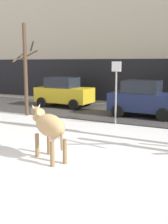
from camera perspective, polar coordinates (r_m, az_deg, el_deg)
ground_plane at (r=8.09m, az=-7.32°, el=-10.23°), size 120.00×120.00×0.00m
road_strip at (r=15.65m, az=10.80°, el=-0.45°), size 60.00×5.60×0.01m
building_facade at (r=21.51m, az=16.27°, el=19.47°), size 44.00×6.10×13.00m
cow_tan at (r=8.14m, az=-7.07°, el=-2.80°), size 1.86×1.29×1.54m
car_yellow_hatchback at (r=17.96m, az=-4.07°, el=3.99°), size 3.53×1.97×1.86m
car_navy_hatchback at (r=14.96m, az=11.91°, el=2.61°), size 3.53×1.97×1.86m
pedestrian_by_cars at (r=21.60m, az=-6.67°, el=4.82°), size 0.36×0.24×1.73m
bare_tree_far_back at (r=15.22m, az=-11.66°, el=8.57°), size 1.21×1.10×4.74m
street_sign at (r=12.81m, az=6.46°, el=4.91°), size 0.44×0.08×2.82m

